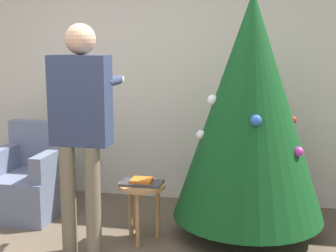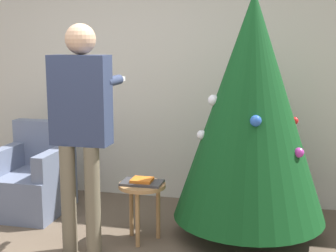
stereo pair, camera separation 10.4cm
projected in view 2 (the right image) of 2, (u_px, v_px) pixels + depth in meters
name	position (u px, v px, depth m)	size (l,w,h in m)	color
wall_back	(149.00, 72.00, 4.91)	(8.00, 0.06, 2.70)	beige
christmas_tree	(251.00, 107.00, 3.85)	(1.27, 1.27, 2.07)	brown
armchair	(34.00, 180.00, 4.61)	(0.63, 0.75, 0.87)	slate
person_standing	(81.00, 116.00, 3.60)	(0.47, 0.57, 1.79)	#6B604C
side_stool	(142.00, 193.00, 3.90)	(0.39, 0.39, 0.49)	#A37547
laptop	(142.00, 183.00, 3.88)	(0.34, 0.21, 0.02)	#38383D
book	(142.00, 180.00, 3.88)	(0.17, 0.16, 0.02)	orange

